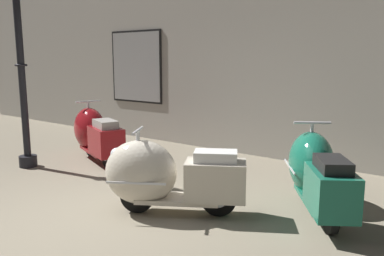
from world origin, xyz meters
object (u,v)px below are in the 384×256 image
scooter_1 (164,176)px  lamppost (21,63)px  scooter_0 (94,133)px  scooter_2 (316,172)px

scooter_1 → lamppost: lamppost is taller
scooter_0 → scooter_1: scooter_0 is taller
scooter_2 → lamppost: (-4.39, -0.99, 1.22)m
scooter_1 → lamppost: size_ratio=0.51×
scooter_0 → scooter_1: size_ratio=1.07×
scooter_1 → scooter_2: scooter_2 is taller
scooter_0 → lamppost: 1.64m
scooter_0 → scooter_2: bearing=-158.3°
scooter_1 → scooter_0: bearing=-54.5°
scooter_2 → lamppost: size_ratio=0.52×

